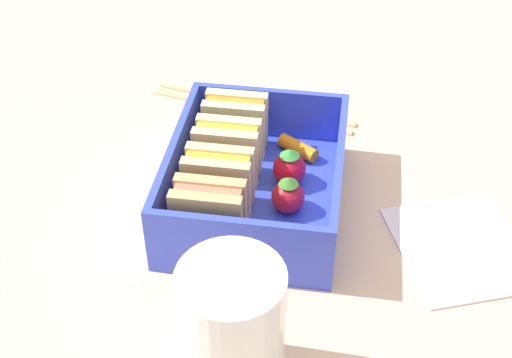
% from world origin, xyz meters
% --- Properties ---
extents(ground_plane, '(1.20, 1.20, 0.02)m').
position_xyz_m(ground_plane, '(0.00, 0.00, -0.01)').
color(ground_plane, beige).
extents(bento_tray, '(0.17, 0.14, 0.01)m').
position_xyz_m(bento_tray, '(0.00, 0.00, 0.01)').
color(bento_tray, blue).
rests_on(bento_tray, ground_plane).
extents(bento_rim, '(0.17, 0.14, 0.05)m').
position_xyz_m(bento_rim, '(0.00, 0.00, 0.04)').
color(bento_rim, blue).
rests_on(bento_rim, bento_tray).
extents(sandwich_left, '(0.03, 0.05, 0.05)m').
position_xyz_m(sandwich_left, '(-0.06, 0.03, 0.04)').
color(sandwich_left, tan).
rests_on(sandwich_left, bento_tray).
extents(sandwich_center_left, '(0.03, 0.05, 0.05)m').
position_xyz_m(sandwich_center_left, '(-0.02, 0.03, 0.04)').
color(sandwich_center_left, '#E3B685').
rests_on(sandwich_center_left, bento_tray).
extents(sandwich_center, '(0.03, 0.05, 0.05)m').
position_xyz_m(sandwich_center, '(0.02, 0.03, 0.04)').
color(sandwich_center, beige).
rests_on(sandwich_center, bento_tray).
extents(sandwich_center_right, '(0.03, 0.05, 0.05)m').
position_xyz_m(sandwich_center_right, '(0.06, 0.03, 0.04)').
color(sandwich_center_right, beige).
rests_on(sandwich_center_right, bento_tray).
extents(carrot_stick_left, '(0.04, 0.03, 0.01)m').
position_xyz_m(carrot_stick_left, '(-0.06, -0.03, 0.02)').
color(carrot_stick_left, orange).
rests_on(carrot_stick_left, bento_tray).
extents(strawberry_left, '(0.03, 0.03, 0.03)m').
position_xyz_m(strawberry_left, '(-0.02, -0.03, 0.03)').
color(strawberry_left, red).
rests_on(strawberry_left, bento_tray).
extents(strawberry_far_left, '(0.03, 0.03, 0.03)m').
position_xyz_m(strawberry_far_left, '(0.02, -0.02, 0.03)').
color(strawberry_far_left, red).
rests_on(strawberry_far_left, bento_tray).
extents(carrot_stick_far_left, '(0.03, 0.04, 0.01)m').
position_xyz_m(carrot_stick_far_left, '(0.06, -0.03, 0.02)').
color(carrot_stick_far_left, orange).
rests_on(carrot_stick_far_left, bento_tray).
extents(chopstick_pair, '(0.06, 0.20, 0.01)m').
position_xyz_m(chopstick_pair, '(0.14, 0.02, 0.00)').
color(chopstick_pair, tan).
rests_on(chopstick_pair, ground_plane).
extents(drinking_glass, '(0.06, 0.06, 0.10)m').
position_xyz_m(drinking_glass, '(-0.17, -0.01, 0.05)').
color(drinking_glass, white).
rests_on(drinking_glass, ground_plane).
extents(folded_napkin, '(0.13, 0.13, 0.00)m').
position_xyz_m(folded_napkin, '(-0.03, -0.16, 0.00)').
color(folded_napkin, silver).
rests_on(folded_napkin, ground_plane).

